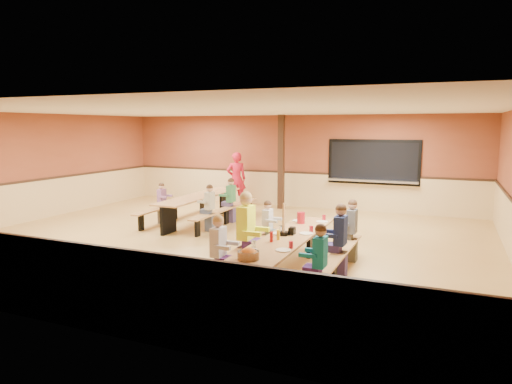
% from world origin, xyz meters
% --- Properties ---
extents(ground, '(12.00, 12.00, 0.00)m').
position_xyz_m(ground, '(0.00, 0.00, 0.00)').
color(ground, '#9F763C').
rests_on(ground, ground).
extents(room_envelope, '(12.04, 10.04, 3.02)m').
position_xyz_m(room_envelope, '(0.00, 0.00, 0.69)').
color(room_envelope, brown).
rests_on(room_envelope, ground).
extents(kitchen_pass_through, '(2.78, 0.28, 1.38)m').
position_xyz_m(kitchen_pass_through, '(2.60, 4.96, 1.49)').
color(kitchen_pass_through, black).
rests_on(kitchen_pass_through, ground).
extents(structural_post, '(0.18, 0.18, 3.00)m').
position_xyz_m(structural_post, '(-0.20, 4.40, 1.50)').
color(structural_post, black).
rests_on(structural_post, ground).
extents(cafeteria_table_main, '(1.91, 3.70, 0.74)m').
position_xyz_m(cafeteria_table_main, '(2.24, -1.98, 0.53)').
color(cafeteria_table_main, '#AA7843').
rests_on(cafeteria_table_main, ground).
extents(cafeteria_table_second, '(1.91, 3.70, 0.74)m').
position_xyz_m(cafeteria_table_second, '(-1.57, 1.57, 0.53)').
color(cafeteria_table_second, '#AA7843').
rests_on(cafeteria_table_second, ground).
extents(seated_child_white_left, '(0.37, 0.30, 1.22)m').
position_xyz_m(seated_child_white_left, '(1.42, -3.00, 0.61)').
color(seated_child_white_left, silver).
rests_on(seated_child_white_left, ground).
extents(seated_adult_yellow, '(0.48, 0.39, 1.44)m').
position_xyz_m(seated_adult_yellow, '(1.42, -1.92, 0.72)').
color(seated_adult_yellow, '#EDFF28').
rests_on(seated_adult_yellow, ground).
extents(seated_child_grey_left, '(0.33, 0.27, 1.13)m').
position_xyz_m(seated_child_grey_left, '(1.42, -0.86, 0.57)').
color(seated_child_grey_left, silver).
rests_on(seated_child_grey_left, ground).
extents(seated_child_teal_right, '(0.36, 0.30, 1.19)m').
position_xyz_m(seated_child_teal_right, '(3.07, -2.91, 0.60)').
color(seated_child_teal_right, '#116E8A').
rests_on(seated_child_teal_right, ground).
extents(seated_child_navy_right, '(0.41, 0.33, 1.28)m').
position_xyz_m(seated_child_navy_right, '(3.07, -1.57, 0.64)').
color(seated_child_navy_right, '#17224F').
rests_on(seated_child_navy_right, ground).
extents(seated_child_char_right, '(0.37, 0.30, 1.21)m').
position_xyz_m(seated_child_char_right, '(3.07, -0.55, 0.60)').
color(seated_child_char_right, '#4B4E55').
rests_on(seated_child_char_right, ground).
extents(seated_child_purple_sec, '(0.32, 0.26, 1.11)m').
position_xyz_m(seated_child_purple_sec, '(-2.39, 0.96, 0.55)').
color(seated_child_purple_sec, '#7C4E7B').
rests_on(seated_child_purple_sec, ground).
extents(seated_child_green_sec, '(0.37, 0.30, 1.21)m').
position_xyz_m(seated_child_green_sec, '(-0.74, 1.86, 0.60)').
color(seated_child_green_sec, '#367848').
rests_on(seated_child_green_sec, ground).
extents(seated_child_tan_sec, '(0.35, 0.29, 1.17)m').
position_xyz_m(seated_child_tan_sec, '(-0.74, 0.65, 0.59)').
color(seated_child_tan_sec, '#ADA88D').
rests_on(seated_child_tan_sec, ground).
extents(standing_woman, '(0.78, 0.72, 1.79)m').
position_xyz_m(standing_woman, '(-1.77, 4.36, 0.90)').
color(standing_woman, red).
rests_on(standing_woman, ground).
extents(punch_pitcher, '(0.16, 0.16, 0.22)m').
position_xyz_m(punch_pitcher, '(2.13, -0.87, 0.85)').
color(punch_pitcher, '#B11725').
rests_on(punch_pitcher, cafeteria_table_main).
extents(chip_bowl, '(0.32, 0.32, 0.15)m').
position_xyz_m(chip_bowl, '(2.17, -3.51, 0.81)').
color(chip_bowl, orange).
rests_on(chip_bowl, cafeteria_table_main).
extents(napkin_dispenser, '(0.10, 0.14, 0.13)m').
position_xyz_m(napkin_dispenser, '(2.27, -1.83, 0.80)').
color(napkin_dispenser, black).
rests_on(napkin_dispenser, cafeteria_table_main).
extents(condiment_mustard, '(0.06, 0.06, 0.17)m').
position_xyz_m(condiment_mustard, '(2.18, -2.28, 0.82)').
color(condiment_mustard, yellow).
rests_on(condiment_mustard, cafeteria_table_main).
extents(condiment_ketchup, '(0.06, 0.06, 0.17)m').
position_xyz_m(condiment_ketchup, '(2.12, -2.46, 0.82)').
color(condiment_ketchup, '#B2140F').
rests_on(condiment_ketchup, cafeteria_table_main).
extents(table_paddle, '(0.16, 0.16, 0.56)m').
position_xyz_m(table_paddle, '(2.15, -1.92, 0.88)').
color(table_paddle, black).
rests_on(table_paddle, cafeteria_table_main).
extents(place_settings, '(0.65, 3.30, 0.11)m').
position_xyz_m(place_settings, '(2.24, -1.98, 0.80)').
color(place_settings, beige).
rests_on(place_settings, cafeteria_table_main).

